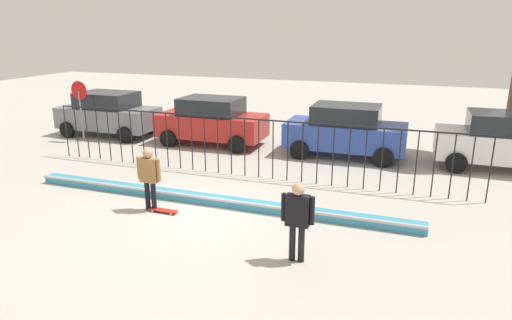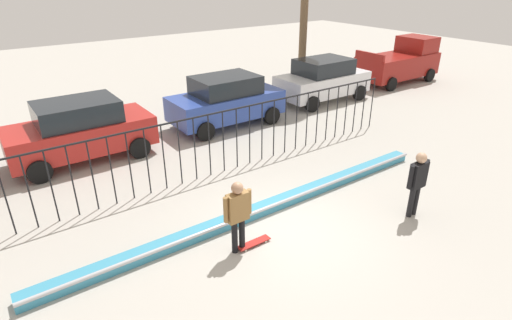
{
  "view_description": "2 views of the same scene",
  "coord_description": "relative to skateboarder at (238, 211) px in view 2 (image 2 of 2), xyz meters",
  "views": [
    {
      "loc": [
        4.93,
        -9.28,
        4.6
      ],
      "look_at": [
        1.02,
        1.74,
        1.13
      ],
      "focal_mm": 31.57,
      "sensor_mm": 36.0,
      "label": 1
    },
    {
      "loc": [
        -5.16,
        -6.0,
        5.56
      ],
      "look_at": [
        0.36,
        1.74,
        1.07
      ],
      "focal_mm": 28.73,
      "sensor_mm": 36.0,
      "label": 2
    }
  ],
  "objects": [
    {
      "name": "perimeter_fence",
      "position": [
        1.29,
        3.46,
        0.15
      ],
      "size": [
        14.04,
        0.04,
        1.88
      ],
      "color": "black",
      "rests_on": "ground"
    },
    {
      "name": "parked_car_blue",
      "position": [
        3.94,
        6.83,
        -0.03
      ],
      "size": [
        4.3,
        2.12,
        1.9
      ],
      "rotation": [
        0.0,
        0.0,
        -0.02
      ],
      "color": "#2D479E",
      "rests_on": "ground"
    },
    {
      "name": "pickup_truck",
      "position": [
        14.91,
        7.15,
        0.04
      ],
      "size": [
        4.7,
        2.12,
        2.24
      ],
      "rotation": [
        0.0,
        0.0,
        -0.09
      ],
      "color": "maroon",
      "rests_on": "ground"
    },
    {
      "name": "skateboarder",
      "position": [
        0.0,
        0.0,
        0.0
      ],
      "size": [
        0.67,
        0.25,
        1.67
      ],
      "rotation": [
        0.0,
        0.0,
        0.34
      ],
      "color": "black",
      "rests_on": "ground"
    },
    {
      "name": "bowl_coping_ledge",
      "position": [
        1.29,
        0.9,
        -0.88
      ],
      "size": [
        11.0,
        0.41,
        0.27
      ],
      "color": "teal",
      "rests_on": "ground"
    },
    {
      "name": "ground_plane",
      "position": [
        1.29,
        -0.08,
        -1.0
      ],
      "size": [
        60.0,
        60.0,
        0.0
      ],
      "primitive_type": "plane",
      "color": "#ADA89E"
    },
    {
      "name": "parked_car_red",
      "position": [
        -1.41,
        6.79,
        -0.03
      ],
      "size": [
        4.3,
        2.12,
        1.9
      ],
      "rotation": [
        0.0,
        0.0,
        -0.05
      ],
      "color": "#B2231E",
      "rests_on": "ground"
    },
    {
      "name": "parked_car_white",
      "position": [
        9.15,
        7.0,
        -0.03
      ],
      "size": [
        4.3,
        2.12,
        1.9
      ],
      "rotation": [
        0.0,
        0.0,
        -0.05
      ],
      "color": "silver",
      "rests_on": "ground"
    },
    {
      "name": "camera_operator",
      "position": [
        4.24,
        -1.31,
        0.01
      ],
      "size": [
        0.68,
        0.26,
        1.69
      ],
      "rotation": [
        0.0,
        0.0,
        2.3
      ],
      "color": "black",
      "rests_on": "ground"
    },
    {
      "name": "skateboard",
      "position": [
        0.37,
        -0.04,
        -0.94
      ],
      "size": [
        0.8,
        0.2,
        0.07
      ],
      "rotation": [
        0.0,
        0.0,
        0.36
      ],
      "color": "#A51E19",
      "rests_on": "ground"
    }
  ]
}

